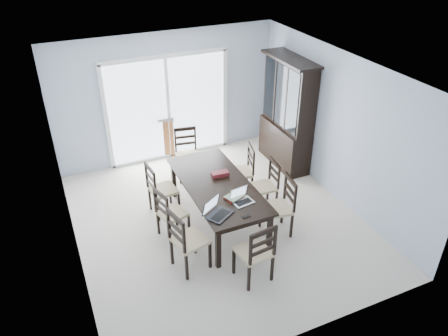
{
  "coord_description": "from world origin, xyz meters",
  "views": [
    {
      "loc": [
        -2.28,
        -5.38,
        4.55
      ],
      "look_at": [
        0.12,
        0.0,
        1.01
      ],
      "focal_mm": 35.0,
      "sensor_mm": 36.0,
      "label": 1
    }
  ],
  "objects_px": {
    "chair_left_far": "(157,185)",
    "game_box": "(220,174)",
    "chair_left_mid": "(167,209)",
    "chair_end_near": "(258,248)",
    "chair_right_far": "(245,165)",
    "china_hutch": "(287,115)",
    "hot_tub": "(133,126)",
    "chair_right_mid": "(269,180)",
    "laptop_silver": "(243,200)",
    "dining_table": "(217,188)",
    "chair_right_near": "(283,200)",
    "chair_left_near": "(184,235)",
    "laptop_dark": "(220,212)",
    "chair_end_far": "(187,148)",
    "cell_phone": "(246,217)"
  },
  "relations": [
    {
      "from": "chair_left_far",
      "to": "game_box",
      "type": "relative_size",
      "value": 4.0
    },
    {
      "from": "chair_left_mid",
      "to": "chair_end_near",
      "type": "distance_m",
      "value": 1.64
    },
    {
      "from": "chair_left_mid",
      "to": "chair_right_far",
      "type": "height_order",
      "value": "chair_right_far"
    },
    {
      "from": "china_hutch",
      "to": "hot_tub",
      "type": "distance_m",
      "value": 3.38
    },
    {
      "from": "chair_right_mid",
      "to": "laptop_silver",
      "type": "xyz_separation_m",
      "value": [
        -0.83,
        -0.68,
        0.26
      ]
    },
    {
      "from": "dining_table",
      "to": "game_box",
      "type": "bearing_deg",
      "value": 56.23
    },
    {
      "from": "chair_right_near",
      "to": "chair_left_far",
      "type": "bearing_deg",
      "value": 61.51
    },
    {
      "from": "chair_left_near",
      "to": "chair_left_far",
      "type": "bearing_deg",
      "value": 165.0
    },
    {
      "from": "laptop_dark",
      "to": "game_box",
      "type": "height_order",
      "value": "laptop_dark"
    },
    {
      "from": "hot_tub",
      "to": "chair_end_near",
      "type": "bearing_deg",
      "value": -83.71
    },
    {
      "from": "dining_table",
      "to": "chair_end_far",
      "type": "bearing_deg",
      "value": 88.13
    },
    {
      "from": "chair_right_far",
      "to": "chair_end_far",
      "type": "bearing_deg",
      "value": 49.04
    },
    {
      "from": "chair_right_near",
      "to": "chair_right_mid",
      "type": "height_order",
      "value": "chair_right_near"
    },
    {
      "from": "dining_table",
      "to": "chair_right_near",
      "type": "xyz_separation_m",
      "value": [
        0.84,
        -0.65,
        -0.07
      ]
    },
    {
      "from": "china_hutch",
      "to": "chair_left_far",
      "type": "distance_m",
      "value": 2.96
    },
    {
      "from": "chair_left_mid",
      "to": "chair_right_far",
      "type": "relative_size",
      "value": 0.96
    },
    {
      "from": "chair_right_near",
      "to": "laptop_dark",
      "type": "height_order",
      "value": "chair_right_near"
    },
    {
      "from": "chair_right_near",
      "to": "chair_left_near",
      "type": "bearing_deg",
      "value": 104.8
    },
    {
      "from": "chair_end_near",
      "to": "chair_left_far",
      "type": "bearing_deg",
      "value": 104.1
    },
    {
      "from": "chair_left_mid",
      "to": "chair_right_near",
      "type": "bearing_deg",
      "value": 55.45
    },
    {
      "from": "laptop_dark",
      "to": "cell_phone",
      "type": "height_order",
      "value": "laptop_dark"
    },
    {
      "from": "chair_left_near",
      "to": "chair_right_near",
      "type": "distance_m",
      "value": 1.72
    },
    {
      "from": "chair_end_near",
      "to": "hot_tub",
      "type": "relative_size",
      "value": 0.58
    },
    {
      "from": "hot_tub",
      "to": "cell_phone",
      "type": "bearing_deg",
      "value": -81.96
    },
    {
      "from": "chair_left_far",
      "to": "chair_right_mid",
      "type": "xyz_separation_m",
      "value": [
        1.8,
        -0.55,
        -0.05
      ]
    },
    {
      "from": "china_hutch",
      "to": "chair_right_far",
      "type": "height_order",
      "value": "china_hutch"
    },
    {
      "from": "chair_left_far",
      "to": "cell_phone",
      "type": "distance_m",
      "value": 1.8
    },
    {
      "from": "dining_table",
      "to": "chair_right_near",
      "type": "relative_size",
      "value": 1.92
    },
    {
      "from": "china_hutch",
      "to": "chair_end_far",
      "type": "xyz_separation_m",
      "value": [
        -1.97,
        0.36,
        -0.47
      ]
    },
    {
      "from": "game_box",
      "to": "chair_end_near",
      "type": "bearing_deg",
      "value": -96.08
    },
    {
      "from": "chair_left_far",
      "to": "hot_tub",
      "type": "bearing_deg",
      "value": 169.26
    },
    {
      "from": "dining_table",
      "to": "chair_left_far",
      "type": "relative_size",
      "value": 1.97
    },
    {
      "from": "laptop_silver",
      "to": "chair_end_far",
      "type": "bearing_deg",
      "value": 83.82
    },
    {
      "from": "chair_right_far",
      "to": "chair_end_near",
      "type": "relative_size",
      "value": 0.95
    },
    {
      "from": "chair_left_mid",
      "to": "chair_end_far",
      "type": "height_order",
      "value": "chair_end_far"
    },
    {
      "from": "laptop_silver",
      "to": "chair_left_mid",
      "type": "bearing_deg",
      "value": 142.05
    },
    {
      "from": "chair_left_mid",
      "to": "cell_phone",
      "type": "bearing_deg",
      "value": 29.27
    },
    {
      "from": "chair_end_near",
      "to": "chair_end_far",
      "type": "bearing_deg",
      "value": 81.79
    },
    {
      "from": "chair_left_near",
      "to": "chair_end_near",
      "type": "relative_size",
      "value": 1.03
    },
    {
      "from": "chair_right_mid",
      "to": "game_box",
      "type": "relative_size",
      "value": 3.67
    },
    {
      "from": "dining_table",
      "to": "laptop_silver",
      "type": "xyz_separation_m",
      "value": [
        0.15,
        -0.64,
        0.13
      ]
    },
    {
      "from": "chair_left_near",
      "to": "chair_right_far",
      "type": "relative_size",
      "value": 1.09
    },
    {
      "from": "laptop_dark",
      "to": "cell_phone",
      "type": "bearing_deg",
      "value": -60.07
    },
    {
      "from": "chair_left_near",
      "to": "chair_end_far",
      "type": "relative_size",
      "value": 1.05
    },
    {
      "from": "chair_end_far",
      "to": "laptop_silver",
      "type": "bearing_deg",
      "value": 102.35
    },
    {
      "from": "chair_left_far",
      "to": "laptop_dark",
      "type": "relative_size",
      "value": 2.47
    },
    {
      "from": "chair_end_far",
      "to": "chair_end_near",
      "type": "bearing_deg",
      "value": 98.15
    },
    {
      "from": "chair_right_far",
      "to": "game_box",
      "type": "height_order",
      "value": "chair_right_far"
    },
    {
      "from": "hot_tub",
      "to": "laptop_dark",
      "type": "bearing_deg",
      "value": -86.23
    },
    {
      "from": "cell_phone",
      "to": "game_box",
      "type": "relative_size",
      "value": 0.43
    }
  ]
}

